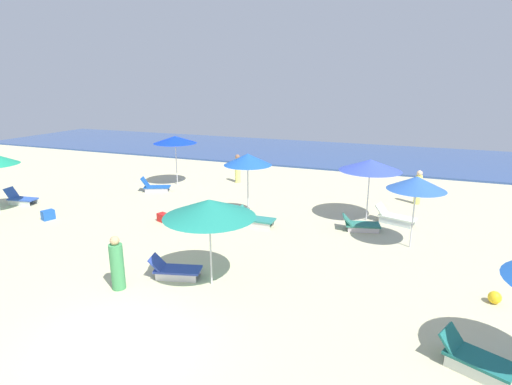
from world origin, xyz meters
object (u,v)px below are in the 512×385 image
Objects in this scene: lounge_chair_6_0 at (474,357)px; beachgoer_1 at (117,265)px; beachgoer_0 at (238,169)px; umbrella_5 at (175,140)px; lounge_chair_1_0 at (255,219)px; lounge_chair_0_1 at (360,224)px; lounge_chair_0_0 at (394,217)px; cooler_box_0 at (164,218)px; lounge_chair_5_0 at (155,186)px; umbrella_3 at (209,208)px; umbrella_4 at (417,183)px; umbrella_0 at (370,165)px; beachgoer_2 at (418,188)px; cooler_box_2 at (48,215)px; umbrella_1 at (248,159)px; lounge_chair_3_0 at (174,269)px; beach_ball_1 at (495,297)px; lounge_chair_2_0 at (21,199)px.

lounge_chair_6_0 is 8.53m from beachgoer_1.
umbrella_5 is at bearing -43.62° from beachgoer_0.
lounge_chair_0_1 is at bearing -76.21° from lounge_chair_1_0.
lounge_chair_0_0 reaches higher than cooler_box_0.
lounge_chair_0_1 is 0.99× the size of lounge_chair_5_0.
umbrella_3 reaches higher than lounge_chair_0_0.
lounge_chair_0_0 is 0.66× the size of umbrella_4.
umbrella_0 is at bearing 126.60° from umbrella_4.
beachgoer_1 is at bearing 25.49° from beachgoer_0.
beachgoer_0 is (3.16, 3.23, 0.50)m from lounge_chair_5_0.
umbrella_4 reaches higher than beachgoer_2.
umbrella_3 is at bearing 150.58° from beachgoer_2.
umbrella_4 is 9.43m from beachgoer_1.
cooler_box_2 is (-1.46, -5.21, -0.06)m from lounge_chair_5_0.
lounge_chair_6_0 is (6.90, -5.97, 0.00)m from lounge_chair_1_0.
beachgoer_0 is at bearing 117.83° from umbrella_1.
umbrella_3 is at bearing -85.54° from cooler_box_2.
cooler_box_2 is at bearing -141.32° from cooler_box_0.
lounge_chair_0_0 is at bearing 163.33° from beachgoer_2.
lounge_chair_3_0 is at bearing 172.99° from lounge_chair_1_0.
lounge_chair_0_1 is at bearing 35.06° from cooler_box_0.
beach_ball_1 is at bearing 47.72° from beachgoer_1.
umbrella_4 reaches higher than umbrella_3.
lounge_chair_0_0 reaches higher than beach_ball_1.
umbrella_4 is at bearing -60.39° from cooler_box_2.
lounge_chair_6_0 is at bearing -176.66° from beachgoer_2.
cooler_box_0 is at bearing -157.01° from umbrella_0.
beachgoer_1 is 0.97× the size of beachgoer_2.
umbrella_5 reaches higher than lounge_chair_0_0.
lounge_chair_5_0 is 4.55m from beachgoer_0.
umbrella_4 is at bearing 69.63° from beachgoer_1.
umbrella_4 is 7.66× the size of beach_ball_1.
umbrella_5 is at bearing 167.82° from umbrella_0.
lounge_chair_1_0 is at bearing 158.28° from beach_ball_1.
beachgoer_2 is (16.71, 6.61, 0.49)m from lounge_chair_2_0.
umbrella_4 reaches higher than lounge_chair_0_0.
lounge_chair_5_0 is at bearing 23.13° from lounge_chair_3_0.
lounge_chair_1_0 is at bearing 131.78° from lounge_chair_0_0.
beachgoer_0 is at bearing 29.45° from umbrella_5.
umbrella_4 is at bearing -20.68° from umbrella_5.
lounge_chair_0_1 is at bearing 60.63° from umbrella_3.
lounge_chair_3_0 is 4.78× the size of beach_ball_1.
lounge_chair_1_0 is 8.28m from beach_ball_1.
lounge_chair_1_0 is at bearing -21.81° from lounge_chair_3_0.
umbrella_1 is 8.07m from beachgoer_2.
umbrella_4 is at bearing -53.40° from umbrella_0.
umbrella_3 is at bearing 103.30° from lounge_chair_6_0.
beachgoer_1 is (-8.51, 0.07, 0.43)m from lounge_chair_6_0.
beach_ball_1 is at bearing -55.59° from umbrella_4.
umbrella_0 is 1.00× the size of umbrella_3.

